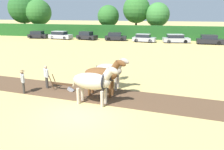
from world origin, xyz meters
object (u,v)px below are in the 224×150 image
Objects in this scene: draft_horse_lead_left at (93,81)px; farmer_onlooker_left at (23,80)px; tree_left at (39,12)px; plow at (64,86)px; farmer_beside_team at (117,68)px; parked_car_far_left at (38,35)px; tree_far_left at (23,9)px; parked_car_far_right at (209,40)px; draft_horse_lead_right at (102,74)px; parked_car_right at (176,39)px; parked_car_center_right at (144,38)px; parked_car_center_left at (87,36)px; tree_center_left at (108,16)px; draft_horse_trail_left at (110,70)px; farmer_at_plow at (46,75)px; parked_car_left at (60,35)px; parked_car_center at (116,37)px; tree_center_right at (157,15)px; tree_center at (136,9)px.

draft_horse_lead_left reaches higher than farmer_onlooker_left.
plow is (22.16, -34.09, -4.72)m from tree_left.
parked_car_far_left is at bearing 85.36° from farmer_beside_team.
tree_far_left reaches higher than parked_car_far_right.
draft_horse_lead_left is at bearing -51.24° from tree_far_left.
draft_horse_lead_right is 27.42m from parked_car_right.
parked_car_center_right is at bearing -15.58° from tree_far_left.
tree_left reaches higher than parked_car_center_left.
parked_car_far_right is at bearing -22.79° from tree_center_left.
draft_horse_trail_left is 4.44m from farmer_at_plow.
farmer_beside_team is at bearing 50.74° from plow.
parked_car_left is at bearing -8.97° from parked_car_far_left.
farmer_beside_team reaches higher than parked_car_center_left.
farmer_beside_team is (29.28, -31.19, -4.92)m from tree_far_left.
parked_car_center_right is at bearing 38.10° from farmer_onlooker_left.
parked_car_center is (-0.04, 28.25, -0.20)m from farmer_onlooker_left.
parked_car_far_right is at bearing -15.90° from parked_car_right.
tree_left reaches higher than tree_center_right.
draft_horse_lead_left is 1.83× the size of farmer_onlooker_left.
draft_horse_lead_right is 1.10× the size of draft_horse_trail_left.
tree_center_left is 2.52× the size of draft_horse_trail_left.
tree_far_left is at bearing 130.75° from parked_car_far_left.
draft_horse_trail_left is 0.64× the size of parked_car_center.
draft_horse_lead_right is at bearing -58.23° from parked_car_far_left.
draft_horse_lead_right is (2.43, -35.16, -4.24)m from tree_center.
tree_left is 1.71× the size of parked_car_left.
tree_center_left is at bearing 23.02° from parked_car_far_left.
draft_horse_trail_left is at bearing -84.78° from parked_car_center.
draft_horse_trail_left is 1.59× the size of farmer_beside_team.
farmer_onlooker_left is at bearing -96.30° from parked_car_center.
parked_car_far_right is at bearing -11.62° from tree_far_left.
draft_horse_trail_left is at bearing -140.57° from farmer_beside_team.
tree_far_left is 20.21m from parked_car_center_left.
draft_horse_trail_left is at bearing -56.57° from parked_car_far_left.
tree_center_left is 12.23m from parked_car_center_right.
parked_car_far_left is (3.71, -7.08, -4.35)m from tree_left.
draft_horse_trail_left is at bearing -113.35° from parked_car_far_right.
parked_car_center is at bearing 12.69° from parked_car_center_left.
farmer_onlooker_left is at bearing -62.76° from parked_car_left.
tree_far_left reaches higher than farmer_at_plow.
parked_car_right is at bearing 24.36° from farmer_at_plow.
tree_far_left is at bearing 179.70° from tree_center_left.
farmer_onlooker_left is (23.85, -35.35, -4.97)m from tree_far_left.
draft_horse_trail_left is at bearing -32.87° from farmer_at_plow.
tree_center is 5.26× the size of farmer_at_plow.
parked_car_center_right is 0.88× the size of parked_car_right.
parked_car_left is (8.72, -7.33, -4.30)m from tree_left.
draft_horse_lead_left is 4.52m from farmer_at_plow.
draft_horse_lead_left reaches higher than parked_car_center_left.
tree_far_left is 5.73× the size of farmer_at_plow.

